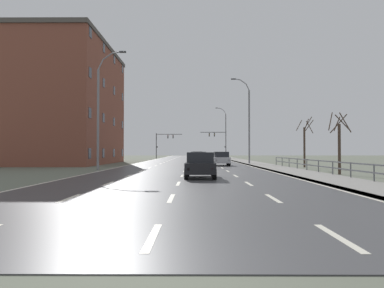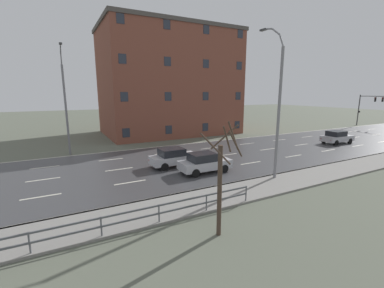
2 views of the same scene
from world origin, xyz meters
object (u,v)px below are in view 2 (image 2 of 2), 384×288
Objects in this scene: car_near_right at (337,137)px; street_lamp_left_bank at (66,104)px; car_near_left at (204,162)px; car_far_left at (174,157)px; brick_building at (169,82)px; street_lamp_midground at (278,106)px; traffic_signal_left at (368,104)px.

street_lamp_left_bank is at bearing -104.50° from car_near_right.
car_far_left is (-2.63, -1.45, 0.00)m from car_near_left.
street_lamp_left_bank is at bearing -58.16° from brick_building.
street_lamp_midground is 24.23m from brick_building.
traffic_signal_left is at bearing 73.72° from brick_building.
brick_building reaches higher than traffic_signal_left.
car_near_right is 0.21× the size of brick_building.
street_lamp_left_bank is (-14.90, -12.77, -0.14)m from street_lamp_midground.
car_far_left is (-0.19, -21.76, 0.00)m from car_near_right.
street_lamp_midground is 6.83m from car_near_left.
traffic_signal_left is at bearing 98.89° from car_far_left.
traffic_signal_left reaches higher than car_near_left.
car_near_left is 3.00m from car_far_left.
car_near_right is at bearing 88.20° from car_far_left.
car_near_left is 0.21× the size of brick_building.
car_far_left is 0.21× the size of brick_building.
car_near_left is 22.27m from brick_building.
street_lamp_left_bank is 2.50× the size of car_near_right.
street_lamp_midground reaches higher than street_lamp_left_bank.
street_lamp_left_bank is 49.73m from traffic_signal_left.
street_lamp_midground reaches higher than traffic_signal_left.
car_near_right is 1.01× the size of car_far_left.
traffic_signal_left is at bearing 88.74° from street_lamp_left_bank.
brick_building reaches higher than street_lamp_midground.
brick_building is (-17.98, -14.66, 6.87)m from car_near_right.
traffic_signal_left is 1.44× the size of car_near_right.
street_lamp_midground reaches higher than car_far_left.
street_lamp_left_bank reaches higher than car_far_left.
car_far_left is (7.56, -42.11, -3.23)m from traffic_signal_left.
street_lamp_midground is 1.02× the size of street_lamp_left_bank.
street_lamp_midground is at bearing 38.37° from car_far_left.
brick_building is (-20.42, 5.65, 6.87)m from car_near_left.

